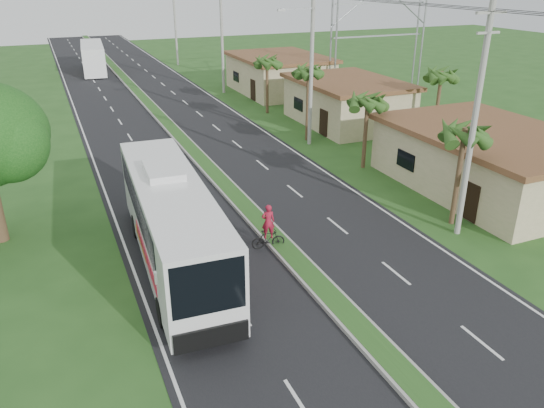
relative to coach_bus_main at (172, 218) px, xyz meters
name	(u,v)px	position (x,y,z in m)	size (l,w,h in m)	color
ground	(323,291)	(4.93, -4.39, -2.27)	(180.00, 180.00, 0.00)	#254D1C
road_asphalt	(191,150)	(4.93, 15.61, -2.26)	(14.00, 160.00, 0.02)	black
median_strip	(191,149)	(4.93, 15.61, -2.17)	(1.20, 160.00, 0.18)	gray
lane_edge_left	(94,162)	(-1.77, 15.61, -2.27)	(0.12, 160.00, 0.01)	silver
lane_edge_right	(276,140)	(11.63, 15.61, -2.27)	(0.12, 160.00, 0.01)	silver
shop_near	(489,160)	(18.93, 1.61, -0.50)	(8.60, 12.60, 3.52)	tan
shop_mid	(347,102)	(18.93, 17.61, -0.42)	(7.60, 10.60, 3.67)	tan
shop_far	(279,74)	(18.93, 31.61, -0.35)	(8.60, 11.60, 3.82)	tan
palm_verge_a	(465,133)	(13.93, -1.39, 2.47)	(2.40, 2.40, 5.45)	#473321
palm_verge_b	(368,101)	(14.33, 7.61, 2.08)	(2.40, 2.40, 5.05)	#473321
palm_verge_c	(309,72)	(13.73, 14.61, 2.85)	(2.40, 2.40, 5.85)	#473321
palm_verge_d	(267,62)	(14.23, 23.61, 2.27)	(2.40, 2.40, 5.25)	#473321
palm_behind_shop	(441,75)	(22.43, 10.61, 2.66)	(2.40, 2.40, 5.65)	#473321
utility_pole_a	(475,120)	(13.43, -2.39, 3.40)	(1.60, 0.28, 11.00)	gray
utility_pole_b	(311,58)	(13.40, 13.61, 3.98)	(3.20, 0.28, 12.00)	gray
utility_pole_c	(222,37)	(13.43, 33.61, 3.40)	(1.60, 0.28, 11.00)	gray
utility_pole_d	(175,24)	(13.43, 53.61, 3.15)	(1.60, 0.28, 10.50)	gray
billboard_lattice	(379,27)	(26.93, 25.61, 4.55)	(10.18, 1.18, 12.07)	gray
coach_bus_main	(172,218)	(0.00, 0.00, 0.00)	(3.32, 12.92, 4.14)	white
coach_bus_far	(93,56)	(2.27, 52.44, -0.30)	(3.53, 12.09, 3.47)	white
motorcyclist	(268,233)	(4.31, -0.20, -1.46)	(1.60, 0.72, 2.21)	black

